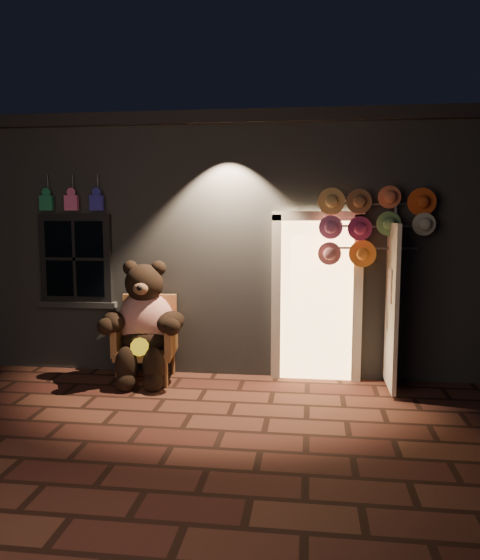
# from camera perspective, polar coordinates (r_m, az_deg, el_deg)

# --- Properties ---
(ground) EXTENTS (60.00, 60.00, 0.00)m
(ground) POSITION_cam_1_polar(r_m,az_deg,el_deg) (6.13, -5.15, -13.74)
(ground) COLOR brown
(ground) RESTS_ON ground
(shop_building) EXTENTS (7.30, 5.95, 3.51)m
(shop_building) POSITION_cam_1_polar(r_m,az_deg,el_deg) (9.67, -0.13, 4.47)
(shop_building) COLOR slate
(shop_building) RESTS_ON ground
(wicker_armchair) EXTENTS (0.81, 0.74, 1.09)m
(wicker_armchair) POSITION_cam_1_polar(r_m,az_deg,el_deg) (7.27, -9.68, -6.00)
(wicker_armchair) COLOR #A2693E
(wicker_armchair) RESTS_ON ground
(teddy_bear) EXTENTS (1.15, 0.93, 1.59)m
(teddy_bear) POSITION_cam_1_polar(r_m,az_deg,el_deg) (7.09, -9.98, -4.48)
(teddy_bear) COLOR red
(teddy_bear) RESTS_ON ground
(hat_rack) EXTENTS (1.40, 0.22, 2.48)m
(hat_rack) POSITION_cam_1_polar(r_m,az_deg,el_deg) (6.91, 13.47, 5.73)
(hat_rack) COLOR #59595E
(hat_rack) RESTS_ON ground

